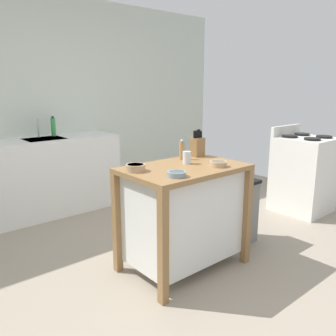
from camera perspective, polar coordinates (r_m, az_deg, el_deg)
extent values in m
plane|color=gray|center=(2.88, 1.07, -18.38)|extent=(6.70, 6.70, 0.00)
cube|color=silver|center=(4.68, -20.24, 9.89)|extent=(5.70, 0.10, 2.60)
cube|color=olive|center=(2.82, 2.63, -0.12)|extent=(0.99, 0.65, 0.04)
cube|color=silver|center=(2.93, 2.55, -7.57)|extent=(0.89, 0.55, 0.74)
cube|color=olive|center=(2.47, -0.81, -13.02)|extent=(0.06, 0.06, 0.84)
cube|color=olive|center=(3.09, 12.72, -7.76)|extent=(0.06, 0.06, 0.84)
cube|color=olive|center=(2.91, -8.33, -8.94)|extent=(0.06, 0.06, 0.84)
cube|color=olive|center=(3.45, 4.88, -5.21)|extent=(0.06, 0.06, 0.84)
cube|color=olive|center=(3.21, 4.82, 3.43)|extent=(0.11, 0.09, 0.17)
cylinder|color=black|center=(3.16, 4.30, 5.46)|extent=(0.02, 0.02, 0.07)
cylinder|color=black|center=(3.18, 4.58, 5.50)|extent=(0.02, 0.02, 0.07)
cylinder|color=black|center=(3.19, 4.87, 5.60)|extent=(0.02, 0.02, 0.08)
cylinder|color=black|center=(3.21, 5.15, 5.64)|extent=(0.02, 0.02, 0.08)
cylinder|color=black|center=(3.22, 5.42, 5.51)|extent=(0.02, 0.02, 0.06)
cylinder|color=tan|center=(2.66, -5.32, 0.04)|extent=(0.15, 0.15, 0.05)
cylinder|color=brown|center=(2.65, -5.33, 0.54)|extent=(0.12, 0.12, 0.01)
cylinder|color=gray|center=(2.49, 1.41, -1.00)|extent=(0.14, 0.14, 0.04)
cylinder|color=#49555B|center=(2.48, 1.41, -0.63)|extent=(0.11, 0.11, 0.01)
cylinder|color=tan|center=(2.83, 8.18, 0.67)|extent=(0.14, 0.14, 0.04)
cylinder|color=brown|center=(2.83, 8.19, 1.03)|extent=(0.11, 0.11, 0.01)
cylinder|color=silver|center=(2.90, 3.09, 1.71)|extent=(0.07, 0.07, 0.10)
cylinder|color=#AD7F4C|center=(3.06, 2.27, 2.79)|extent=(0.04, 0.04, 0.15)
sphere|color=#99999E|center=(3.05, 2.28, 4.40)|extent=(0.03, 0.03, 0.03)
cube|color=slate|center=(3.51, 11.23, -7.18)|extent=(0.34, 0.26, 0.60)
cube|color=black|center=(3.42, 11.47, -2.23)|extent=(0.36, 0.28, 0.03)
cube|color=silver|center=(4.43, -19.18, -1.26)|extent=(1.70, 0.60, 0.91)
cube|color=silver|center=(4.33, -19.53, 4.34)|extent=(0.44, 0.36, 0.03)
cylinder|color=#B7BCC1|center=(4.46, -20.40, 6.14)|extent=(0.02, 0.02, 0.22)
cylinder|color=green|center=(4.50, -18.20, 6.34)|extent=(0.06, 0.06, 0.22)
cylinder|color=black|center=(4.49, -18.31, 7.85)|extent=(0.03, 0.03, 0.02)
cube|color=white|center=(4.56, 21.22, -1.02)|extent=(0.60, 0.60, 0.91)
cube|color=white|center=(4.61, 18.70, 5.85)|extent=(0.60, 0.04, 0.12)
cylinder|color=black|center=(4.29, 22.47, 4.38)|extent=(0.18, 0.18, 0.02)
cylinder|color=black|center=(4.54, 24.11, 4.67)|extent=(0.18, 0.18, 0.02)
cylinder|color=black|center=(4.42, 19.26, 4.89)|extent=(0.18, 0.18, 0.02)
cylinder|color=black|center=(4.67, 21.03, 5.15)|extent=(0.18, 0.18, 0.02)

